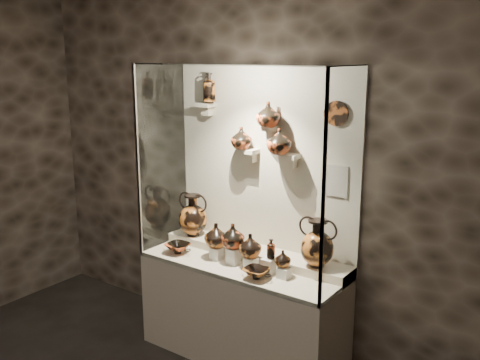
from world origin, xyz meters
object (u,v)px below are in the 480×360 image
(jug_c, at_px, (250,245))
(ovoid_vase_a, at_px, (241,138))
(jug_b, at_px, (233,236))
(amphora_left, at_px, (193,215))
(amphora_right, at_px, (317,243))
(kylix_right, at_px, (256,272))
(ovoid_vase_b, at_px, (268,114))
(jug_a, at_px, (216,235))
(lekythos_small, at_px, (271,248))
(jug_e, at_px, (283,258))
(kylix_left, at_px, (178,247))
(lekythos_tall, at_px, (209,86))
(ovoid_vase_c, at_px, (279,141))

(jug_c, relative_size, ovoid_vase_a, 1.03)
(jug_b, bearing_deg, amphora_left, 163.03)
(amphora_right, distance_m, jug_b, 0.68)
(jug_b, height_order, kylix_right, jug_b)
(ovoid_vase_b, bearing_deg, jug_c, -83.44)
(jug_a, bearing_deg, amphora_right, 1.72)
(jug_a, bearing_deg, ovoid_vase_a, 60.56)
(jug_a, relative_size, ovoid_vase_a, 1.11)
(jug_a, bearing_deg, ovoid_vase_b, 23.84)
(amphora_right, height_order, lekythos_small, amphora_right)
(jug_e, xyz_separation_m, kylix_left, (-0.97, -0.10, -0.09))
(jug_b, bearing_deg, jug_a, -179.72)
(kylix_left, distance_m, kylix_right, 0.83)
(lekythos_small, xyz_separation_m, lekythos_tall, (-0.78, 0.25, 1.17))
(jug_b, relative_size, ovoid_vase_c, 0.98)
(jug_b, distance_m, ovoid_vase_b, 1.00)
(jug_e, distance_m, lekythos_small, 0.12)
(lekythos_small, height_order, ovoid_vase_b, ovoid_vase_b)
(ovoid_vase_a, relative_size, ovoid_vase_b, 0.92)
(kylix_left, relative_size, ovoid_vase_c, 1.28)
(lekythos_tall, bearing_deg, amphora_right, 15.66)
(lekythos_small, relative_size, ovoid_vase_a, 0.97)
(jug_e, height_order, lekythos_small, lekythos_small)
(jug_a, height_order, jug_b, jug_b)
(amphora_left, xyz_separation_m, ovoid_vase_b, (0.74, 0.06, 0.93))
(ovoid_vase_b, bearing_deg, jug_a, -138.41)
(jug_e, distance_m, kylix_left, 0.98)
(kylix_left, height_order, ovoid_vase_b, ovoid_vase_b)
(jug_c, relative_size, lekythos_small, 1.07)
(kylix_right, distance_m, ovoid_vase_a, 1.09)
(kylix_left, bearing_deg, jug_a, 20.23)
(kylix_right, bearing_deg, jug_c, 132.05)
(lekythos_tall, bearing_deg, ovoid_vase_c, 17.87)
(kylix_right, relative_size, lekythos_tall, 0.87)
(kylix_right, xyz_separation_m, ovoid_vase_c, (-0.05, 0.37, 0.94))
(amphora_left, height_order, ovoid_vase_c, ovoid_vase_c)
(amphora_left, distance_m, jug_c, 0.76)
(kylix_left, height_order, lekythos_tall, lekythos_tall)
(amphora_left, bearing_deg, lekythos_small, -24.13)
(ovoid_vase_b, distance_m, ovoid_vase_c, 0.22)
(jug_b, bearing_deg, jug_e, 0.28)
(lekythos_tall, bearing_deg, lekythos_small, 1.92)
(ovoid_vase_c, bearing_deg, kylix_right, -90.31)
(jug_b, bearing_deg, ovoid_vase_c, 39.89)
(jug_c, xyz_separation_m, kylix_right, (0.16, -0.15, -0.13))
(jug_a, xyz_separation_m, ovoid_vase_a, (0.08, 0.24, 0.78))
(jug_a, height_order, lekythos_small, jug_a)
(kylix_right, relative_size, ovoid_vase_b, 1.26)
(jug_a, relative_size, kylix_right, 0.81)
(jug_a, xyz_separation_m, jug_c, (0.34, 0.00, -0.02))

